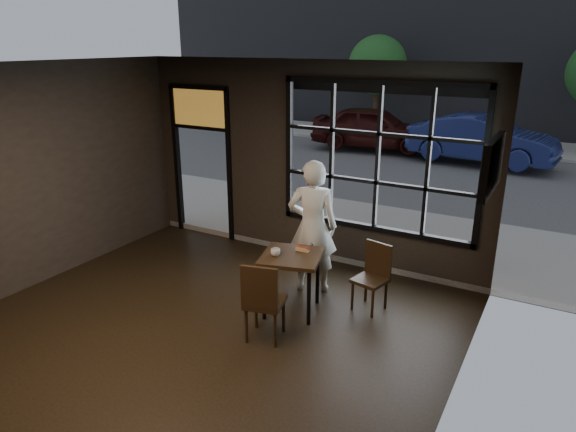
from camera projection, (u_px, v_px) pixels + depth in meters
The scene contains 16 objects.
floor at pixel (164, 361), 5.86m from camera, with size 6.00×7.00×0.02m, color black.
ceiling at pixel (137, 68), 4.82m from camera, with size 6.00×7.00×0.02m, color black.
wall_right at pixel (442, 295), 3.95m from camera, with size 0.04×7.00×3.20m, color black.
window_frame at pixel (378, 158), 7.61m from camera, with size 3.06×0.12×2.28m, color black.
stained_transom at pixel (200, 108), 8.96m from camera, with size 1.20×0.06×0.70m, color orange.
street_asphalt at pixel (494, 114), 25.67m from camera, with size 60.00×41.00×0.04m, color #545456.
cafe_table at pixel (292, 283), 6.80m from camera, with size 0.76×0.76×0.82m, color black.
chair_near at pixel (265, 299), 6.15m from camera, with size 0.44×0.44×1.03m, color black.
chair_window at pixel (370, 278), 6.83m from camera, with size 0.40×0.40×0.92m, color black.
man at pixel (312, 227), 7.25m from camera, with size 0.70×0.46×1.93m, color silver.
hotdog at pixel (302, 249), 6.78m from camera, with size 0.20×0.08×0.06m, color tan, non-canonical shape.
cup at pixel (276, 252), 6.62m from camera, with size 0.12×0.12×0.10m, color silver.
tv at pixel (492, 165), 5.87m from camera, with size 0.12×1.10×0.64m, color black.
navy_car at pixel (482, 139), 14.77m from camera, with size 1.43×4.11×1.35m, color navy.
maroon_car at pixel (374, 127), 16.74m from camera, with size 1.60×3.98×1.36m, color black.
tree_left at pixel (377, 65), 19.07m from camera, with size 2.16×2.16×3.68m.
Camera 1 is at (3.69, -3.67, 3.45)m, focal length 32.00 mm.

